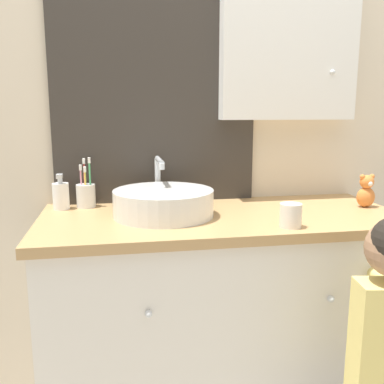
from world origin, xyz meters
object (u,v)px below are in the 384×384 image
object	(u,v)px
teddy_bear	(366,192)
drinking_cup	(291,215)
toothbrush_holder	(86,194)
sink_basin	(164,202)
soap_dispenser	(61,195)

from	to	relation	value
teddy_bear	drinking_cup	distance (m)	0.48
teddy_bear	toothbrush_holder	bearing A→B (deg)	169.86
sink_basin	soap_dispenser	xyz separation A→B (m)	(-0.39, 0.18, 0.00)
soap_dispenser	drinking_cup	xyz separation A→B (m)	(0.79, -0.41, -0.02)
sink_basin	teddy_bear	distance (m)	0.82
sink_basin	soap_dispenser	size ratio (longest dim) A/B	2.96
drinking_cup	sink_basin	bearing A→B (deg)	149.77
soap_dispenser	drinking_cup	bearing A→B (deg)	-27.47
toothbrush_holder	sink_basin	bearing A→B (deg)	-34.25
sink_basin	drinking_cup	world-z (taller)	sink_basin
soap_dispenser	teddy_bear	bearing A→B (deg)	-8.28
soap_dispenser	teddy_bear	size ratio (longest dim) A/B	1.05
soap_dispenser	drinking_cup	world-z (taller)	soap_dispenser
sink_basin	drinking_cup	xyz separation A→B (m)	(0.40, -0.23, -0.01)
drinking_cup	soap_dispenser	bearing A→B (deg)	152.53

